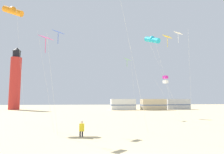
% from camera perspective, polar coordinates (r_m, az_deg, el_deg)
% --- Properties ---
extents(kite_flyer_standing, '(0.36, 0.53, 1.16)m').
position_cam_1_polar(kite_flyer_standing, '(14.91, -8.55, -14.08)').
color(kite_flyer_standing, yellow).
rests_on(kite_flyer_standing, ground).
extents(kite_diamond_lime, '(1.99, 1.99, 8.97)m').
position_cam_1_polar(kite_diamond_lime, '(30.87, 4.37, 4.42)').
color(kite_diamond_lime, silver).
rests_on(kite_diamond_lime, ground).
extents(kite_box_magenta, '(3.15, 2.58, 6.25)m').
position_cam_1_polar(kite_box_magenta, '(31.71, 14.81, -0.69)').
color(kite_box_magenta, silver).
rests_on(kite_box_magenta, ground).
extents(kite_diamond_blue, '(2.49, 2.49, 9.29)m').
position_cam_1_polar(kite_diamond_blue, '(20.35, -15.13, 11.22)').
color(kite_diamond_blue, silver).
rests_on(kite_diamond_blue, ground).
extents(kite_diamond_rainbow, '(1.68, 1.68, 7.55)m').
position_cam_1_polar(kite_diamond_rainbow, '(16.43, -18.08, 9.67)').
color(kite_diamond_rainbow, silver).
rests_on(kite_diamond_rainbow, ground).
extents(kite_diamond_white, '(2.17, 2.17, 10.90)m').
position_cam_1_polar(kite_diamond_white, '(26.25, 18.35, 10.72)').
color(kite_diamond_white, silver).
rests_on(kite_diamond_white, ground).
extents(kite_tube_orange, '(2.94, 2.51, 13.36)m').
position_cam_1_polar(kite_tube_orange, '(26.66, -26.11, 16.38)').
color(kite_tube_orange, silver).
rests_on(kite_tube_orange, ground).
extents(kite_diamond_gold, '(3.22, 3.22, 9.85)m').
position_cam_1_polar(kite_diamond_gold, '(23.65, 15.24, 10.02)').
color(kite_diamond_gold, silver).
rests_on(kite_diamond_gold, ground).
extents(kite_tube_cyan, '(3.54, 3.90, 11.47)m').
position_cam_1_polar(kite_tube_cyan, '(28.53, 11.27, 10.30)').
color(kite_tube_cyan, silver).
rests_on(kite_tube_cyan, ground).
extents(lighthouse_distant, '(2.80, 2.80, 16.80)m').
position_cam_1_polar(lighthouse_distant, '(60.07, -25.60, -0.80)').
color(lighthouse_distant, red).
rests_on(lighthouse_distant, ground).
extents(rv_van_white, '(6.47, 2.43, 2.80)m').
position_cam_1_polar(rv_van_white, '(53.09, 3.11, -7.74)').
color(rv_van_white, white).
rests_on(rv_van_white, ground).
extents(rv_van_tan, '(6.55, 2.66, 2.80)m').
position_cam_1_polar(rv_van_tan, '(53.47, 11.59, -7.61)').
color(rv_van_tan, '#C6B28C').
rests_on(rv_van_tan, ground).
extents(rv_van_silver, '(6.55, 2.68, 2.80)m').
position_cam_1_polar(rv_van_silver, '(59.02, 17.99, -7.30)').
color(rv_van_silver, '#B7BABF').
rests_on(rv_van_silver, ground).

